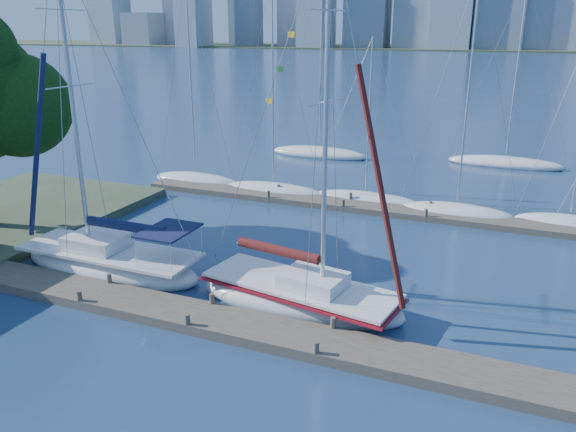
% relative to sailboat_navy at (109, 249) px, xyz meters
% --- Properties ---
extents(ground, '(700.00, 700.00, 0.00)m').
position_rel_sailboat_navy_xyz_m(ground, '(6.30, -2.53, -1.11)').
color(ground, navy).
rests_on(ground, ground).
extents(near_dock, '(26.00, 2.00, 0.40)m').
position_rel_sailboat_navy_xyz_m(near_dock, '(6.30, -2.53, -0.91)').
color(near_dock, '#453E33').
rests_on(near_dock, ground).
extents(far_dock, '(30.00, 1.80, 0.36)m').
position_rel_sailboat_navy_xyz_m(far_dock, '(8.30, 13.47, -0.93)').
color(far_dock, '#453E33').
rests_on(far_dock, ground).
extents(far_shore, '(800.00, 100.00, 1.50)m').
position_rel_sailboat_navy_xyz_m(far_shore, '(6.30, 317.47, -1.11)').
color(far_shore, '#38472D').
rests_on(far_shore, ground).
extents(sailboat_navy, '(9.32, 3.05, 14.99)m').
position_rel_sailboat_navy_xyz_m(sailboat_navy, '(0.00, 0.00, 0.00)').
color(sailboat_navy, silver).
rests_on(sailboat_navy, ground).
extents(sailboat_maroon, '(8.96, 4.18, 14.78)m').
position_rel_sailboat_navy_xyz_m(sailboat_maroon, '(9.34, 0.16, 0.04)').
color(sailboat_maroon, silver).
rests_on(sailboat_maroon, ground).
extents(bg_boat_0, '(7.00, 3.34, 14.25)m').
position_rel_sailboat_navy_xyz_m(bg_boat_0, '(-4.55, 15.06, -0.83)').
color(bg_boat_0, silver).
rests_on(bg_boat_0, ground).
extents(bg_boat_1, '(7.48, 3.38, 14.07)m').
position_rel_sailboat_navy_xyz_m(bg_boat_1, '(1.75, 14.74, -0.85)').
color(bg_boat_1, silver).
rests_on(bg_boat_1, ground).
extents(bg_boat_2, '(7.36, 4.16, 10.53)m').
position_rel_sailboat_navy_xyz_m(bg_boat_2, '(8.06, 15.12, -0.89)').
color(bg_boat_2, silver).
rests_on(bg_boat_2, ground).
extents(bg_boat_3, '(6.94, 3.44, 14.28)m').
position_rel_sailboat_navy_xyz_m(bg_boat_3, '(13.83, 14.45, -0.83)').
color(bg_boat_3, silver).
rests_on(bg_boat_3, ground).
extents(bg_boat_4, '(6.13, 3.32, 12.93)m').
position_rel_sailboat_navy_xyz_m(bg_boat_4, '(19.96, 14.84, -0.85)').
color(bg_boat_4, silver).
rests_on(bg_boat_4, ground).
extents(bg_boat_6, '(8.94, 5.17, 16.76)m').
position_rel_sailboat_navy_xyz_m(bg_boat_6, '(0.74, 26.94, -0.80)').
color(bg_boat_6, silver).
rests_on(bg_boat_6, ground).
extents(bg_boat_7, '(9.11, 2.98, 14.68)m').
position_rel_sailboat_navy_xyz_m(bg_boat_7, '(16.00, 29.24, -0.84)').
color(bg_boat_7, silver).
rests_on(bg_boat_7, ground).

